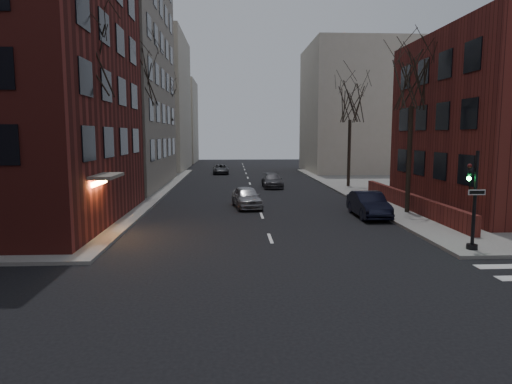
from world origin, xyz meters
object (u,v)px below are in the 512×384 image
Objects in this scene: car_lane_gray at (272,181)px; car_lane_silver at (247,197)px; tree_left_b at (135,78)px; car_lane_far at (221,169)px; tree_right_a at (412,79)px; streetlamp_near at (134,143)px; tree_right_b at (350,103)px; sandwich_board at (413,202)px; traffic_signal at (473,207)px; tree_left_a at (83,56)px; parked_sedan at (369,205)px; streetlamp_far at (173,140)px; tree_left_c at (164,103)px.

car_lane_silver is at bearing -103.97° from car_lane_gray.
car_lane_far is (5.67, 21.35, -8.33)m from tree_left_b.
tree_right_a is 12.47m from car_lane_silver.
tree_right_b is at bearing 30.47° from streetlamp_near.
tree_right_b is at bearing 91.99° from sandwich_board.
tree_right_b is at bearing -4.53° from car_lane_gray.
tree_left_a is at bearing 163.35° from traffic_signal.
tree_right_b is 2.05× the size of parked_sedan.
car_lane_silver is at bearing 162.11° from tree_right_a.
tree_right_a is 1.55× the size of streetlamp_near.
car_lane_silver reaches higher than car_lane_far.
streetlamp_near is at bearing 166.76° from tree_right_a.
traffic_signal reaches higher than car_lane_far.
car_lane_far reaches higher than sandwich_board.
tree_right_a is 2.33× the size of car_lane_far.
tree_right_a reaches higher than parked_sedan.
streetlamp_near is 14.99m from car_lane_gray.
tree_right_a reaches higher than traffic_signal.
sandwich_board is at bearing -87.17° from tree_right_b.
car_lane_silver is at bearing -131.37° from tree_right_b.
streetlamp_far is 29.44m from sandwich_board.
traffic_signal is 14.98m from car_lane_silver.
parked_sedan is (-2.60, -0.76, -7.29)m from tree_right_a.
tree_left_a reaches higher than car_lane_far.
tree_right_b is 1.46× the size of streetlamp_near.
traffic_signal is 0.64× the size of streetlamp_far.
tree_right_b is at bearing 87.85° from traffic_signal.
parked_sedan is 4.59× the size of sandwich_board.
car_lane_far is (5.07, 25.35, -3.66)m from streetlamp_near.
tree_left_c is 2.17× the size of parked_sedan.
streetlamp_far is 1.53× the size of car_lane_silver.
tree_left_b reaches higher than traffic_signal.
tree_right_a is 9.97× the size of sandwich_board.
traffic_signal is 36.81m from streetlamp_far.
streetlamp_near reaches higher than sandwich_board.
tree_left_b is at bearing 98.53° from streetlamp_near.
tree_left_c is at bearing 144.28° from car_lane_gray.
traffic_signal is 23.71m from tree_right_b.
traffic_signal is at bearing -75.71° from car_lane_far.
car_lane_far is (-11.07, 38.36, -1.33)m from traffic_signal.
tree_left_b is 16.68m from streetlamp_far.
car_lane_gray is 15.71m from car_lane_far.
parked_sedan is 3.58m from sandwich_board.
sandwich_board is (18.26, -21.28, -7.39)m from tree_left_c.
car_lane_gray is at bearing -43.32° from streetlamp_far.
tree_left_c is at bearing 90.00° from tree_left_a.
tree_right_a reaches higher than streetlamp_near.
tree_right_a is 2.37× the size of car_lane_silver.
car_lane_gray is (10.70, 6.47, -8.28)m from tree_left_b.
tree_left_c is at bearing 129.78° from sandwich_board.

